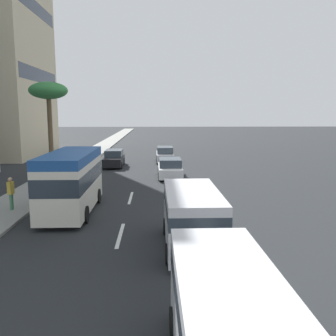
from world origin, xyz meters
TOP-DOWN VIEW (x-y plane):
  - ground_plane at (31.50, 0.00)m, footprint 198.00×198.00m
  - sidewalk_right at (31.50, 6.52)m, footprint 162.00×2.92m
  - lane_stripe_mid at (12.87, 0.00)m, footprint 3.20×0.16m
  - lane_stripe_far at (19.80, 0.00)m, footprint 3.20×0.16m
  - minibus_lead at (16.65, 2.88)m, footprint 6.75×2.33m
  - van_second at (4.15, -2.88)m, footprint 4.91×2.06m
  - car_third at (33.10, 2.49)m, footprint 4.56×1.81m
  - car_fourth at (36.02, -2.58)m, footprint 4.69×1.85m
  - car_fifth at (26.83, -2.75)m, footprint 4.50×1.95m
  - van_sixth at (11.36, -2.96)m, footprint 5.12×2.18m
  - pedestrian_near_lamp at (27.63, 6.89)m, footprint 0.38×0.33m
  - pedestrian_mid_block at (16.70, 6.09)m, footprint 0.37×0.30m
  - palm_tree at (27.40, 6.91)m, footprint 3.02×3.02m

SIDE VIEW (x-z plane):
  - ground_plane at x=31.50m, z-range 0.00..0.00m
  - lane_stripe_mid at x=12.87m, z-range 0.00..0.01m
  - lane_stripe_far at x=19.80m, z-range 0.00..0.01m
  - sidewalk_right at x=31.50m, z-range 0.00..0.15m
  - car_fifth at x=26.83m, z-range -0.04..1.54m
  - car_third at x=33.10m, z-range -0.04..1.58m
  - car_fourth at x=36.02m, z-range -0.05..1.61m
  - pedestrian_mid_block at x=16.70m, z-range 0.25..1.99m
  - pedestrian_near_lamp at x=27.63m, z-range 0.25..2.00m
  - van_sixth at x=11.36m, z-range 0.17..2.46m
  - van_second at x=4.15m, z-range 0.17..2.52m
  - minibus_lead at x=16.65m, z-range 0.15..3.36m
  - palm_tree at x=27.40m, z-range 2.99..10.50m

